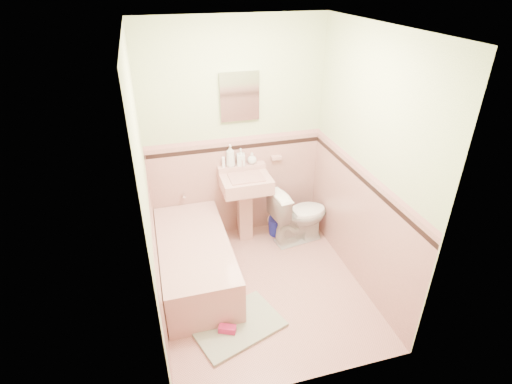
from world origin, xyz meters
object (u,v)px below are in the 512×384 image
object	(u,v)px
soap_bottle_left	(230,156)
toilet	(299,215)
sink	(246,209)
shoe	(227,329)
bathtub	(195,262)
bucket	(277,226)
medicine_cabinet	(239,96)
soap_bottle_right	(252,158)
soap_bottle_mid	(241,157)

from	to	relation	value
soap_bottle_left	toilet	distance (m)	1.06
sink	shoe	bearing A→B (deg)	-111.25
bathtub	bucket	xyz separation A→B (m)	(1.07, 0.55, -0.11)
soap_bottle_left	sink	bearing A→B (deg)	-55.23
medicine_cabinet	soap_bottle_left	world-z (taller)	medicine_cabinet
bathtub	soap_bottle_right	bearing A→B (deg)	41.43
medicine_cabinet	soap_bottle_left	size ratio (longest dim) A/B	1.95
medicine_cabinet	shoe	world-z (taller)	medicine_cabinet
bathtub	bucket	distance (m)	1.21
sink	soap_bottle_mid	world-z (taller)	soap_bottle_mid
sink	bucket	distance (m)	0.50
bucket	shoe	world-z (taller)	bucket
medicine_cabinet	bucket	size ratio (longest dim) A/B	2.26
bathtub	toilet	xyz separation A→B (m)	(1.28, 0.38, 0.12)
bathtub	medicine_cabinet	xyz separation A→B (m)	(0.68, 0.74, 1.47)
soap_bottle_right	toilet	world-z (taller)	soap_bottle_right
medicine_cabinet	soap_bottle_right	distance (m)	0.73
toilet	bucket	xyz separation A→B (m)	(-0.21, 0.18, -0.24)
toilet	soap_bottle_right	bearing A→B (deg)	46.27
soap_bottle_mid	bucket	xyz separation A→B (m)	(0.40, -0.16, -0.91)
bathtub	soap_bottle_mid	distance (m)	1.26
bathtub	toilet	distance (m)	1.34
medicine_cabinet	bucket	world-z (taller)	medicine_cabinet
medicine_cabinet	bathtub	bearing A→B (deg)	-132.58
bucket	soap_bottle_right	bearing A→B (deg)	149.53
bathtub	soap_bottle_left	xyz separation A→B (m)	(0.56, 0.71, 0.82)
medicine_cabinet	soap_bottle_right	world-z (taller)	medicine_cabinet
soap_bottle_left	shoe	xyz separation A→B (m)	(-0.40, -1.52, -0.99)
sink	soap_bottle_right	world-z (taller)	soap_bottle_right
bathtub	shoe	xyz separation A→B (m)	(0.16, -0.81, -0.16)
soap_bottle_right	bucket	size ratio (longest dim) A/B	0.60
bucket	medicine_cabinet	bearing A→B (deg)	154.45
bathtub	soap_bottle_right	world-z (taller)	soap_bottle_right
medicine_cabinet	soap_bottle_left	distance (m)	0.66
soap_bottle_left	shoe	size ratio (longest dim) A/B	1.71
sink	soap_bottle_left	size ratio (longest dim) A/B	3.31
bucket	soap_bottle_mid	bearing A→B (deg)	158.43
soap_bottle_right	shoe	bearing A→B (deg)	-113.01
bathtub	sink	world-z (taller)	sink
soap_bottle_mid	toilet	distance (m)	0.96
soap_bottle_left	bathtub	bearing A→B (deg)	-128.02
shoe	soap_bottle_mid	bearing A→B (deg)	95.44
bathtub	toilet	size ratio (longest dim) A/B	2.16
bathtub	bucket	size ratio (longest dim) A/B	6.69
soap_bottle_left	bucket	bearing A→B (deg)	-16.92
sink	medicine_cabinet	bearing A→B (deg)	90.00
sink	bucket	size ratio (longest dim) A/B	3.84
soap_bottle_left	soap_bottle_mid	distance (m)	0.12
medicine_cabinet	soap_bottle_mid	bearing A→B (deg)	-101.18
sink	shoe	xyz separation A→B (m)	(-0.52, -1.34, -0.37)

